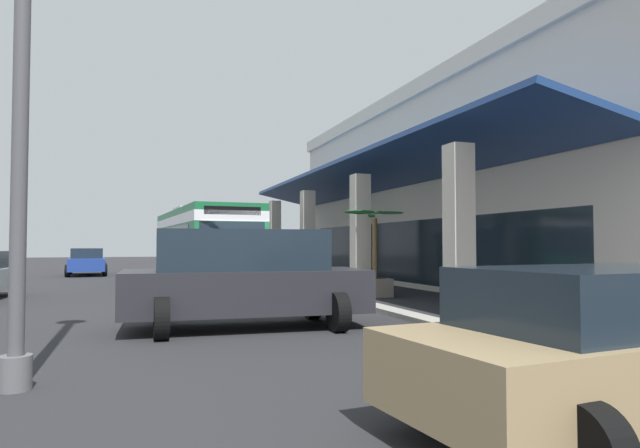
% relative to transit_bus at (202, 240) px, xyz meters
% --- Properties ---
extents(ground, '(120.00, 120.00, 0.00)m').
position_rel_transit_bus_xyz_m(ground, '(5.62, 8.57, -1.85)').
color(ground, '#262628').
extents(curb_strip, '(28.42, 0.50, 0.12)m').
position_rel_transit_bus_xyz_m(curb_strip, '(3.94, 3.18, -1.79)').
color(curb_strip, '#9E998E').
rests_on(curb_strip, ground).
extents(plaza_building, '(23.98, 14.36, 7.93)m').
position_rel_transit_bus_xyz_m(plaza_building, '(3.94, 12.81, 2.12)').
color(plaza_building, beige).
rests_on(plaza_building, ground).
extents(transit_bus, '(11.36, 3.33, 3.34)m').
position_rel_transit_bus_xyz_m(transit_bus, '(0.00, 0.00, 0.00)').
color(transit_bus, '#196638').
rests_on(transit_bus, ground).
extents(parked_suv_charcoal, '(2.87, 4.89, 1.97)m').
position_rel_transit_bus_xyz_m(parked_suv_charcoal, '(12.95, -0.63, -0.84)').
color(parked_suv_charcoal, '#232328').
rests_on(parked_suv_charcoal, ground).
extents(parked_sedan_tan, '(2.73, 4.56, 1.47)m').
position_rel_transit_bus_xyz_m(parked_sedan_tan, '(19.98, 1.46, -1.10)').
color(parked_sedan_tan, '#9E845B').
rests_on(parked_sedan_tan, ground).
extents(parked_sedan_blue, '(4.50, 2.20, 1.47)m').
position_rel_transit_bus_xyz_m(parked_sedan_blue, '(-8.68, -5.20, -1.10)').
color(parked_sedan_blue, navy).
rests_on(parked_sedan_blue, ground).
extents(pedestrian, '(0.45, 0.69, 1.70)m').
position_rel_transit_bus_xyz_m(pedestrian, '(8.58, 1.65, -0.90)').
color(pedestrian, '#726651').
rests_on(pedestrian, ground).
extents(potted_palm, '(1.78, 1.93, 2.82)m').
position_rel_transit_bus_xyz_m(potted_palm, '(7.68, 4.62, -1.21)').
color(potted_palm, gray).
rests_on(potted_palm, ground).
extents(lot_light_pole, '(0.60, 0.60, 8.57)m').
position_rel_transit_bus_xyz_m(lot_light_pole, '(16.75, -4.02, 2.71)').
color(lot_light_pole, '#59595B').
rests_on(lot_light_pole, ground).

